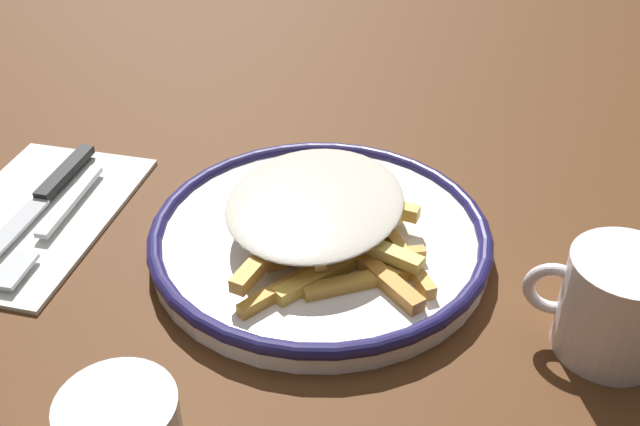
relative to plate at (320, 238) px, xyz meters
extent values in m
plane|color=#4D2B14|center=(0.00, 0.00, -0.01)|extent=(2.60, 2.60, 0.00)
cylinder|color=white|center=(0.00, 0.00, 0.00)|extent=(0.28, 0.28, 0.02)
torus|color=#1E1A4D|center=(0.00, 0.00, 0.01)|extent=(0.28, 0.28, 0.01)
cube|color=#F1C555|center=(-0.04, -0.03, 0.02)|extent=(0.07, 0.02, 0.01)
cube|color=#E7B44B|center=(-0.05, 0.00, 0.02)|extent=(0.03, 0.06, 0.01)
cube|color=gold|center=(-0.08, 0.02, 0.01)|extent=(0.06, 0.08, 0.01)
cube|color=#E2AF54|center=(0.00, -0.01, 0.01)|extent=(0.06, 0.06, 0.01)
cube|color=gold|center=(0.00, 0.03, 0.02)|extent=(0.05, 0.07, 0.01)
cube|color=gold|center=(-0.02, -0.02, 0.01)|extent=(0.02, 0.09, 0.01)
cube|color=gold|center=(0.01, -0.06, 0.01)|extent=(0.04, 0.07, 0.01)
cube|color=gold|center=(0.02, 0.00, 0.01)|extent=(0.06, 0.04, 0.01)
cube|color=orange|center=(0.03, -0.02, 0.01)|extent=(0.02, 0.09, 0.01)
cube|color=gold|center=(-0.02, 0.06, 0.01)|extent=(0.06, 0.07, 0.01)
cube|color=#C58234|center=(-0.07, 0.05, 0.01)|extent=(0.06, 0.05, 0.01)
cube|color=gold|center=(-0.05, 0.06, 0.01)|extent=(0.08, 0.06, 0.01)
cube|color=gold|center=(0.00, 0.00, 0.01)|extent=(0.04, 0.09, 0.01)
cube|color=#C6892E|center=(0.00, 0.08, 0.01)|extent=(0.06, 0.08, 0.01)
cube|color=orange|center=(-0.01, -0.04, 0.01)|extent=(0.07, 0.02, 0.01)
cube|color=#E5C361|center=(0.02, 0.00, 0.01)|extent=(0.08, 0.03, 0.01)
cube|color=#DFC65D|center=(-0.06, 0.03, 0.02)|extent=(0.07, 0.03, 0.01)
cube|color=gold|center=(0.00, 0.00, 0.01)|extent=(0.02, 0.08, 0.01)
cube|color=#D49043|center=(0.00, 0.04, 0.01)|extent=(0.06, 0.05, 0.01)
cube|color=#DBA957|center=(-0.01, -0.01, 0.01)|extent=(0.02, 0.09, 0.01)
cube|color=#EDB45C|center=(0.02, -0.07, 0.01)|extent=(0.02, 0.08, 0.01)
cube|color=gold|center=(-0.05, 0.03, 0.01)|extent=(0.08, 0.05, 0.01)
cube|color=gold|center=(0.02, 0.06, 0.02)|extent=(0.03, 0.08, 0.01)
ellipsoid|color=beige|center=(0.01, -0.01, 0.03)|extent=(0.15, 0.17, 0.01)
cube|color=#2B6F23|center=(0.02, 0.01, 0.04)|extent=(0.00, 0.00, 0.00)
cube|color=#355B24|center=(0.00, 0.00, 0.04)|extent=(0.00, 0.00, 0.00)
cube|color=#3B5A25|center=(-0.01, 0.00, 0.04)|extent=(0.00, 0.00, 0.00)
cube|color=#205826|center=(0.02, 0.02, 0.04)|extent=(0.00, 0.00, 0.00)
cube|color=#245C1D|center=(-0.02, -0.03, 0.04)|extent=(0.00, 0.00, 0.00)
cube|color=white|center=(0.26, 0.03, -0.01)|extent=(0.15, 0.23, 0.01)
cube|color=silver|center=(0.23, 0.01, 0.00)|extent=(0.02, 0.11, 0.01)
cube|color=silver|center=(0.22, 0.11, 0.00)|extent=(0.03, 0.05, 0.00)
cube|color=black|center=(0.26, -0.03, 0.00)|extent=(0.02, 0.09, 0.01)
cube|color=silver|center=(0.25, 0.08, 0.00)|extent=(0.03, 0.12, 0.00)
cylinder|color=white|center=(-0.23, 0.04, 0.03)|extent=(0.08, 0.08, 0.08)
torus|color=white|center=(-0.19, 0.04, 0.03)|extent=(0.04, 0.01, 0.04)
camera|label=1|loc=(-0.15, 0.48, 0.38)|focal=42.63mm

